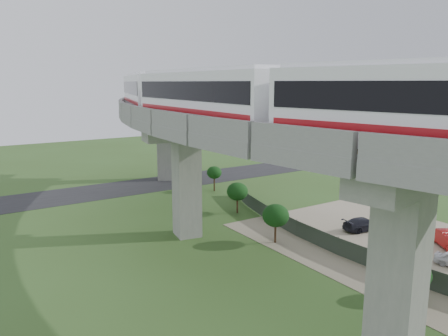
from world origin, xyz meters
The scene contains 11 objects.
ground centered at (0.00, 0.00, 0.00)m, with size 160.00×160.00×0.00m, color #365421.
dirt_lot centered at (14.00, -2.00, 0.02)m, with size 18.00×26.00×0.04m, color gray.
asphalt_road centered at (0.00, 30.00, 0.01)m, with size 60.00×8.00×0.03m, color #232326.
viaduct centered at (3.84, 0.00, 9.05)m, with size 19.58×73.98×11.40m.
metro_train centered at (0.99, 8.77, 12.31)m, with size 15.34×60.64×3.64m.
fence centered at (9.75, 0.00, 0.75)m, with size 3.87×38.73×1.50m.
tree_0 centered at (11.25, 22.56, 2.31)m, with size 1.82×1.82×3.10m.
tree_1 centered at (8.33, 13.40, 2.27)m, with size 2.17×2.17×3.20m.
tree_2 centered at (6.14, 4.71, 2.37)m, with size 2.23×2.23×3.33m.
tree_3 centered at (7.22, -7.40, 1.54)m, with size 1.93×1.93×2.37m.
car_dark centered at (14.82, 2.69, 0.62)m, with size 1.62×3.99×1.16m, color black.
Camera 1 is at (-16.36, -21.94, 13.21)m, focal length 35.00 mm.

